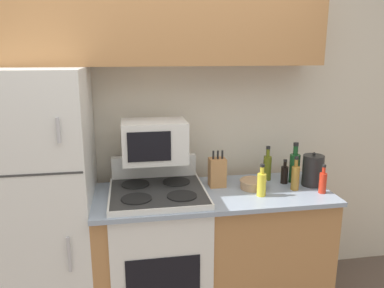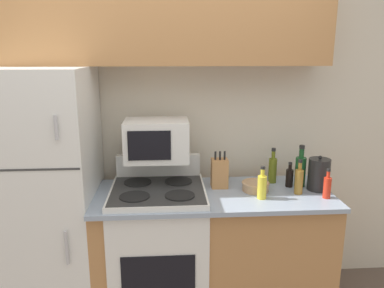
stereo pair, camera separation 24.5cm
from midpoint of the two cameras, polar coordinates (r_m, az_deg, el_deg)
wall_back at (r=2.89m, az=-7.69°, el=2.25°), size 8.00×0.05×2.55m
lower_cabinets at (r=2.80m, az=0.44°, el=-15.98°), size 1.61×0.65×0.91m
refrigerator at (r=2.72m, az=-24.47°, el=-8.36°), size 0.67×0.74×1.76m
upper_cabinets at (r=2.66m, az=-8.11°, el=18.79°), size 2.29×0.33×0.65m
stove at (r=2.74m, az=-7.70°, el=-16.04°), size 0.64×0.64×1.11m
microwave at (r=2.59m, az=-8.48°, el=0.43°), size 0.44×0.32×0.28m
knife_block at (r=2.66m, az=1.24°, el=-4.35°), size 0.12×0.10×0.27m
bowl at (r=2.66m, az=6.71°, el=-6.08°), size 0.19×0.19×0.06m
bottle_hot_sauce at (r=2.66m, az=16.86°, el=-5.60°), size 0.05×0.05×0.20m
bottle_vinegar at (r=2.67m, az=12.96°, el=-4.94°), size 0.06×0.06×0.24m
bottle_wine_green at (r=2.81m, az=12.98°, el=-3.44°), size 0.08×0.08×0.30m
bottle_olive_oil at (r=2.83m, az=8.99°, el=-3.46°), size 0.06×0.06×0.26m
bottle_soy_sauce at (r=2.79m, az=11.49°, el=-4.54°), size 0.05×0.05×0.18m
bottle_cooking_spray at (r=2.52m, az=7.83°, el=-6.03°), size 0.06×0.06×0.22m
kettle at (r=2.78m, az=15.57°, el=-3.93°), size 0.15×0.15×0.25m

